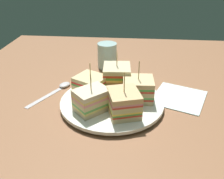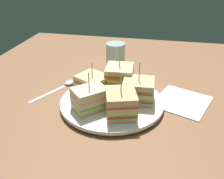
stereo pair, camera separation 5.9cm
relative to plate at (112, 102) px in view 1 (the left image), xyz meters
The scene contains 11 objects.
ground_plane 1.79cm from the plate, ahead, with size 114.15×96.31×1.80cm, color #8F5F3F.
plate is the anchor object (origin of this frame).
sandwich_wedge_0 7.16cm from the plate, 29.67° to the left, with size 8.96×8.38×10.31cm.
sandwich_wedge_1 7.14cm from the plate, 101.20° to the left, with size 6.94×7.71×10.10cm.
sandwich_wedge_2 7.37cm from the plate, behind, with size 7.86×7.44×10.31cm.
sandwich_wedge_3 6.99cm from the plate, 116.69° to the right, with size 9.22×9.58×8.48cm.
sandwich_wedge_4 7.10cm from the plate, 41.38° to the right, with size 9.07×9.15×9.29cm.
chip_pile 2.17cm from the plate, 18.56° to the left, with size 7.87×7.68×1.97cm.
spoon 16.92cm from the plate, 113.55° to the right, with size 14.71×8.99×1.00cm.
napkin 18.03cm from the plate, 106.76° to the left, with size 13.02×12.57×0.50cm, color white.
drinking_glass 24.10cm from the plate, behind, with size 6.29×6.29×8.22cm.
Camera 1 is at (51.74, 4.80, 32.95)cm, focal length 39.23 mm.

